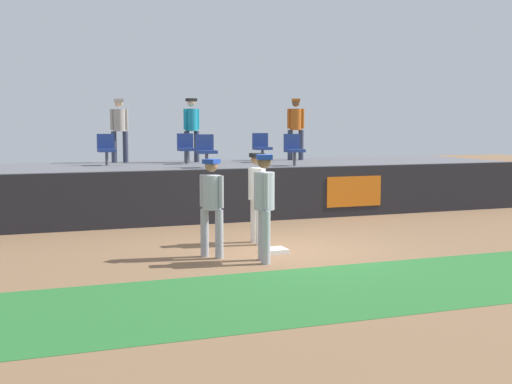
% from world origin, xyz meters
% --- Properties ---
extents(ground_plane, '(60.00, 60.00, 0.00)m').
position_xyz_m(ground_plane, '(0.00, 0.00, 0.00)').
color(ground_plane, brown).
extents(grass_foreground_strip, '(18.00, 2.80, 0.01)m').
position_xyz_m(grass_foreground_strip, '(0.00, -2.76, 0.00)').
color(grass_foreground_strip, '#26662B').
rests_on(grass_foreground_strip, ground_plane).
extents(first_base, '(0.40, 0.40, 0.08)m').
position_xyz_m(first_base, '(-0.26, -0.03, 0.04)').
color(first_base, white).
rests_on(first_base, ground_plane).
extents(player_fielder_home, '(0.33, 0.55, 1.75)m').
position_xyz_m(player_fielder_home, '(-0.24, 0.96, 1.01)').
color(player_fielder_home, white).
rests_on(player_fielder_home, ground_plane).
extents(player_runner_visitor, '(0.40, 0.50, 1.80)m').
position_xyz_m(player_runner_visitor, '(-0.71, -0.69, 1.04)').
color(player_runner_visitor, '#9EA3AD').
rests_on(player_runner_visitor, ground_plane).
extents(player_coach_visitor, '(0.46, 0.46, 1.70)m').
position_xyz_m(player_coach_visitor, '(-1.43, -0.04, 0.99)').
color(player_coach_visitor, '#9EA3AD').
rests_on(player_coach_visitor, ground_plane).
extents(field_wall, '(18.00, 0.26, 1.26)m').
position_xyz_m(field_wall, '(0.02, 3.75, 0.63)').
color(field_wall, black).
rests_on(field_wall, ground_plane).
extents(bleacher_platform, '(18.00, 4.80, 1.20)m').
position_xyz_m(bleacher_platform, '(0.00, 6.33, 0.60)').
color(bleacher_platform, '#59595E').
rests_on(bleacher_platform, ground_plane).
extents(seat_front_center, '(0.47, 0.44, 0.84)m').
position_xyz_m(seat_front_center, '(-0.08, 5.20, 1.67)').
color(seat_front_center, '#4C4C51').
rests_on(seat_front_center, bleacher_platform).
extents(seat_front_right, '(0.45, 0.44, 0.84)m').
position_xyz_m(seat_front_right, '(2.33, 5.20, 1.67)').
color(seat_front_right, '#4C4C51').
rests_on(seat_front_right, bleacher_platform).
extents(seat_back_right, '(0.47, 0.44, 0.84)m').
position_xyz_m(seat_back_right, '(2.09, 7.00, 1.67)').
color(seat_back_right, '#4C4C51').
rests_on(seat_back_right, bleacher_platform).
extents(seat_back_center, '(0.45, 0.44, 0.84)m').
position_xyz_m(seat_back_center, '(-0.15, 7.00, 1.67)').
color(seat_back_center, '#4C4C51').
rests_on(seat_back_center, bleacher_platform).
extents(seat_back_left, '(0.45, 0.44, 0.84)m').
position_xyz_m(seat_back_left, '(-2.33, 7.00, 1.67)').
color(seat_back_left, '#4C4C51').
rests_on(seat_back_left, bleacher_platform).
extents(spectator_hooded, '(0.50, 0.46, 1.87)m').
position_xyz_m(spectator_hooded, '(3.47, 7.70, 2.29)').
color(spectator_hooded, '#33384C').
rests_on(spectator_hooded, bleacher_platform).
extents(spectator_capped, '(0.50, 0.43, 1.83)m').
position_xyz_m(spectator_capped, '(0.17, 7.61, 2.26)').
color(spectator_capped, '#33384C').
rests_on(spectator_capped, bleacher_platform).
extents(spectator_casual, '(0.51, 0.36, 1.81)m').
position_xyz_m(spectator_casual, '(-1.81, 8.19, 2.25)').
color(spectator_casual, '#33384C').
rests_on(spectator_casual, bleacher_platform).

